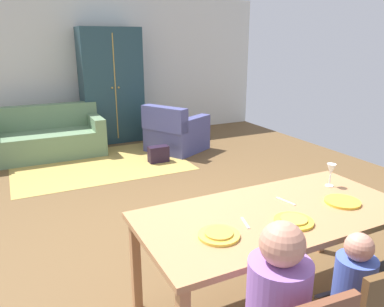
% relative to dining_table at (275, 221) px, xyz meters
% --- Properties ---
extents(ground_plane, '(7.19, 6.69, 0.02)m').
position_rel_dining_table_xyz_m(ground_plane, '(-0.07, 2.16, -0.70)').
color(ground_plane, brown).
extents(back_wall, '(7.19, 0.10, 2.70)m').
position_rel_dining_table_xyz_m(back_wall, '(-0.07, 5.56, 0.66)').
color(back_wall, silver).
rests_on(back_wall, ground_plane).
extents(dining_table, '(1.88, 0.91, 0.76)m').
position_rel_dining_table_xyz_m(dining_table, '(0.00, 0.00, 0.00)').
color(dining_table, '#B57C4E').
rests_on(dining_table, ground_plane).
extents(plate_near_man, '(0.25, 0.25, 0.02)m').
position_rel_dining_table_xyz_m(plate_near_man, '(-0.52, -0.12, 0.08)').
color(plate_near_man, yellow).
rests_on(plate_near_man, dining_table).
extents(pizza_near_man, '(0.17, 0.17, 0.01)m').
position_rel_dining_table_xyz_m(pizza_near_man, '(-0.52, -0.12, 0.09)').
color(pizza_near_man, gold).
rests_on(pizza_near_man, plate_near_man).
extents(plate_near_child, '(0.25, 0.25, 0.02)m').
position_rel_dining_table_xyz_m(plate_near_child, '(-0.00, -0.18, 0.08)').
color(plate_near_child, yellow).
rests_on(plate_near_child, dining_table).
extents(pizza_near_child, '(0.17, 0.17, 0.01)m').
position_rel_dining_table_xyz_m(pizza_near_child, '(-0.00, -0.18, 0.09)').
color(pizza_near_child, gold).
rests_on(pizza_near_child, plate_near_child).
extents(plate_near_woman, '(0.25, 0.25, 0.02)m').
position_rel_dining_table_xyz_m(plate_near_woman, '(0.52, -0.10, 0.08)').
color(plate_near_woman, yellow).
rests_on(plate_near_woman, dining_table).
extents(wine_glass, '(0.07, 0.07, 0.19)m').
position_rel_dining_table_xyz_m(wine_glass, '(0.68, 0.18, 0.20)').
color(wine_glass, silver).
rests_on(wine_glass, dining_table).
extents(fork, '(0.06, 0.15, 0.01)m').
position_rel_dining_table_xyz_m(fork, '(-0.28, -0.05, 0.07)').
color(fork, silver).
rests_on(fork, dining_table).
extents(knife, '(0.05, 0.17, 0.01)m').
position_rel_dining_table_xyz_m(knife, '(0.17, 0.10, 0.07)').
color(knife, silver).
rests_on(knife, dining_table).
extents(area_rug, '(2.60, 1.80, 0.01)m').
position_rel_dining_table_xyz_m(area_rug, '(-0.36, 3.81, -0.69)').
color(area_rug, '#B39447').
rests_on(area_rug, ground_plane).
extents(couch, '(1.83, 0.86, 0.82)m').
position_rel_dining_table_xyz_m(couch, '(-1.05, 4.67, -0.39)').
color(couch, '#64845E').
rests_on(couch, ground_plane).
extents(armchair, '(1.16, 1.16, 0.82)m').
position_rel_dining_table_xyz_m(armchair, '(1.01, 3.99, -0.37)').
color(armchair, '#474B82').
rests_on(armchair, ground_plane).
extents(armoire, '(1.10, 0.59, 2.10)m').
position_rel_dining_table_xyz_m(armoire, '(0.24, 5.17, 0.36)').
color(armoire, '#223E46').
rests_on(armoire, ground_plane).
extents(handbag, '(0.32, 0.16, 0.26)m').
position_rel_dining_table_xyz_m(handbag, '(0.51, 3.51, -0.56)').
color(handbag, black).
rests_on(handbag, ground_plane).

